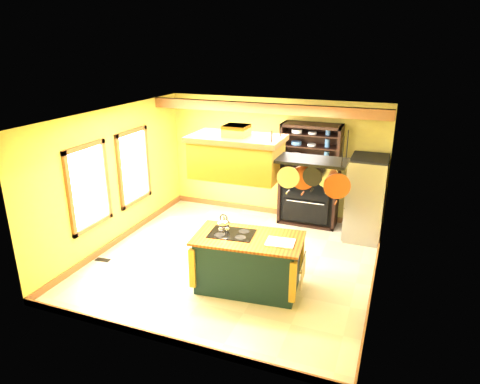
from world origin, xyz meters
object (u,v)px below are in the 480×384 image
Objects in this scene: kitchen_island at (248,262)px; range_hood at (236,155)px; hutch at (309,186)px; pot_rack at (309,169)px; refrigerator at (365,200)px.

range_hood is at bearing 174.50° from kitchen_island.
range_hood is at bearing -99.84° from hutch.
range_hood is at bearing 180.00° from pot_rack.
range_hood reaches higher than refrigerator.
range_hood is 0.83× the size of refrigerator.
refrigerator is at bearing 76.54° from pot_rack.
refrigerator is (1.56, 2.68, 0.35)m from kitchen_island.
kitchen_island is at bearing -120.20° from refrigerator.
pot_rack is (0.92, -0.00, 1.68)m from kitchen_island.
hutch is (0.33, 3.03, 0.40)m from kitchen_island.
refrigerator is (1.76, 2.68, -1.42)m from range_hood.
pot_rack is at bearing -5.71° from kitchen_island.
hutch is (-0.59, 3.03, -1.28)m from pot_rack.
kitchen_island is at bearing -96.18° from hutch.
kitchen_island is 3.12m from refrigerator.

